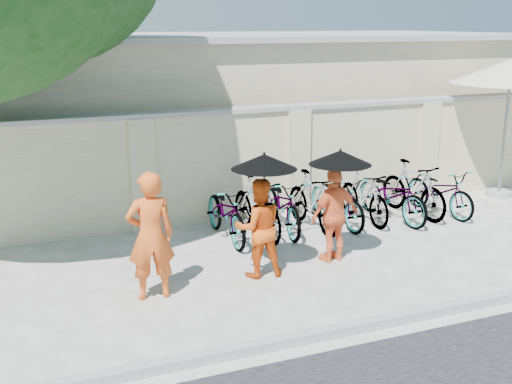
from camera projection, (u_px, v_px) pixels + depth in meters
name	position (u px, v px, depth m)	size (l,w,h in m)	color
ground	(264.00, 285.00, 9.04)	(80.00, 80.00, 0.00)	silver
kerb	(321.00, 334.00, 7.51)	(40.00, 0.16, 0.12)	gray
compound_wall	(247.00, 165.00, 12.01)	(20.00, 0.30, 2.00)	beige
building_behind	(228.00, 106.00, 15.62)	(14.00, 6.00, 3.20)	beige
monk_left	(151.00, 236.00, 8.44)	(0.64, 0.42, 1.75)	#E85A1E
monk_center	(259.00, 228.00, 9.23)	(0.71, 0.55, 1.46)	#E55311
parasol_center	(264.00, 162.00, 8.92)	(0.94, 0.94, 1.00)	black
monk_right	(334.00, 215.00, 9.82)	(0.86, 0.36, 1.47)	orange
parasol_right	(340.00, 157.00, 9.52)	(0.94, 0.94, 0.92)	black
patio_umbrella	(511.00, 73.00, 13.02)	(3.10, 3.10, 2.87)	gray
bike_0	(227.00, 212.00, 10.83)	(0.64, 1.84, 0.97)	gray
bike_1	(257.00, 207.00, 10.99)	(0.50, 1.77, 1.06)	gray
bike_2	(283.00, 204.00, 11.27)	(0.65, 1.87, 0.98)	gray
bike_3	(313.00, 201.00, 11.38)	(0.49, 1.72, 1.04)	gray
bike_4	(337.00, 200.00, 11.65)	(0.62, 1.78, 0.94)	gray
bike_5	(364.00, 196.00, 11.81)	(0.46, 1.64, 0.98)	gray
bike_6	(392.00, 195.00, 11.90)	(0.65, 1.86, 0.98)	gray
bike_7	(413.00, 189.00, 12.18)	(0.49, 1.75, 1.05)	gray
bike_8	(440.00, 191.00, 12.29)	(0.60, 1.73, 0.91)	gray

